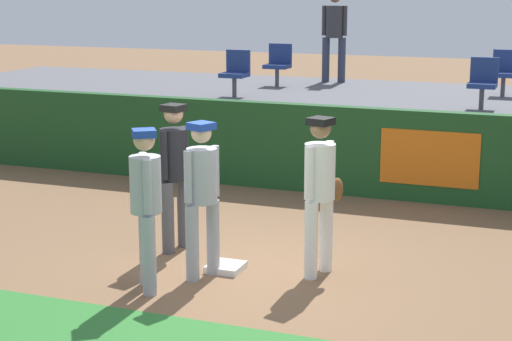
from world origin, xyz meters
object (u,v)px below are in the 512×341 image
Objects in this scene: player_coach_visitor at (146,198)px; seat_front_left at (236,71)px; first_base at (226,267)px; seat_back_right at (504,70)px; spectator_hooded at (334,30)px; player_fielder_home at (320,185)px; seat_front_right at (483,80)px; player_runner_visitor at (202,189)px; seat_back_left at (278,62)px; player_umpire at (175,167)px.

seat_front_left reaches higher than player_coach_visitor.
player_coach_visitor is (-0.55, -0.88, 1.00)m from first_base.
spectator_hooded is (-3.52, 1.04, 0.62)m from seat_back_right.
seat_front_right is at bearing -177.80° from player_fielder_home.
seat_front_right is 4.42m from spectator_hooded.
player_coach_visitor is at bearing -39.54° from player_fielder_home.
seat_front_right is 0.45× the size of spectator_hooded.
seat_back_right is 4.91m from seat_front_left.
player_runner_visitor is 6.34m from seat_front_right.
player_fielder_home is at bearing -101.13° from seat_back_right.
first_base is at bearing -75.19° from seat_back_left.
player_fielder_home is 2.20× the size of seat_back_right.
seat_back_right is 3.72m from spectator_hooded.
seat_front_left reaches higher than player_fielder_home.
spectator_hooded reaches higher than seat_back_left.
player_coach_visitor is at bearing 87.28° from spectator_hooded.
seat_front_left is (-3.18, 5.24, 0.69)m from player_fielder_home.
player_coach_visitor is 2.14× the size of seat_back_left.
player_fielder_home is 2.20× the size of seat_front_left.
first_base is 0.48× the size of seat_front_right.
player_umpire is 7.61m from seat_back_right.
player_runner_visitor is at bearing -71.30° from seat_front_left.
player_umpire is at bearing 150.65° from first_base.
spectator_hooded is (0.86, 1.04, 0.62)m from seat_back_left.
seat_back_left is at bearing -141.86° from player_fielder_home.
spectator_hooded is at bearing 139.62° from seat_front_right.
first_base is 0.22× the size of player_coach_visitor.
spectator_hooded is at bearing 50.30° from seat_back_left.
player_runner_visitor is 1.01× the size of player_coach_visitor.
player_fielder_home is 7.68m from seat_back_left.
seat_front_left is (-1.97, 5.82, 0.70)m from player_runner_visitor.
first_base is 0.48× the size of seat_back_right.
spectator_hooded reaches higher than player_runner_visitor.
first_base is at bearing -68.96° from seat_front_left.
player_coach_visitor is at bearing -113.80° from seat_front_right.
player_fielder_home is 1.99m from player_coach_visitor.
seat_back_right and seat_back_left have the same top height.
seat_back_right and seat_front_left have the same top height.
player_coach_visitor is (-0.40, -0.58, -0.01)m from player_runner_visitor.
player_umpire is 6.92m from seat_back_left.
seat_back_right is (2.45, 7.31, 1.71)m from first_base.
player_runner_visitor is at bearing -108.86° from seat_back_right.
seat_front_right is 4.57m from seat_back_left.
player_runner_visitor is 0.97× the size of player_umpire.
seat_front_left is 3.09m from spectator_hooded.
spectator_hooded reaches higher than first_base.
player_umpire is (-0.89, 0.50, 1.04)m from first_base.
seat_front_left and seat_back_left have the same top height.
player_fielder_home is at bearing 92.84° from player_umpire.
seat_back_left is at bearing 156.78° from seat_front_right.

